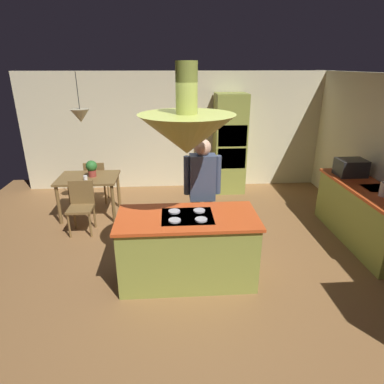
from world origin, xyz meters
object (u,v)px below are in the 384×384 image
object	(u,v)px
oven_tower	(230,144)
person_at_island	(202,189)
cup_on_table	(85,178)
kitchen_island	(187,248)
dining_table	(89,183)
chair_facing_island	(81,203)
chair_by_back_wall	(96,179)
microwave_on_counter	(351,168)
potted_plant_on_table	(92,168)

from	to	relation	value
oven_tower	person_at_island	world-z (taller)	oven_tower
cup_on_table	kitchen_island	bearing A→B (deg)	-48.28
dining_table	chair_facing_island	size ratio (longest dim) A/B	1.23
kitchen_island	oven_tower	distance (m)	3.48
chair_facing_island	chair_by_back_wall	world-z (taller)	same
chair_facing_island	microwave_on_counter	world-z (taller)	microwave_on_counter
person_at_island	microwave_on_counter	xyz separation A→B (m)	(2.59, 0.72, 0.06)
oven_tower	chair_by_back_wall	bearing A→B (deg)	-169.48
oven_tower	dining_table	distance (m)	3.05
chair_facing_island	microwave_on_counter	xyz separation A→B (m)	(4.54, -0.07, 0.55)
person_at_island	microwave_on_counter	bearing A→B (deg)	15.50
potted_plant_on_table	kitchen_island	bearing A→B (deg)	-52.68
cup_on_table	microwave_on_counter	distance (m)	4.57
kitchen_island	oven_tower	bearing A→B (deg)	71.26
person_at_island	chair_facing_island	bearing A→B (deg)	158.18
oven_tower	person_at_island	bearing A→B (deg)	-108.36
chair_by_back_wall	microwave_on_counter	bearing A→B (deg)	163.89
dining_table	kitchen_island	bearing A→B (deg)	-51.01
kitchen_island	chair_facing_island	size ratio (longest dim) A/B	2.03
dining_table	microwave_on_counter	bearing A→B (deg)	-8.62
cup_on_table	person_at_island	bearing A→B (deg)	-31.75
oven_tower	chair_by_back_wall	size ratio (longest dim) A/B	2.44
oven_tower	chair_facing_island	xyz separation A→B (m)	(-2.80, -1.77, -0.56)
kitchen_island	dining_table	world-z (taller)	kitchen_island
chair_by_back_wall	oven_tower	bearing A→B (deg)	-169.48
kitchen_island	chair_facing_island	bearing A→B (deg)	139.02
potted_plant_on_table	chair_facing_island	bearing A→B (deg)	-97.00
chair_by_back_wall	kitchen_island	bearing A→B (deg)	121.98
chair_by_back_wall	potted_plant_on_table	xyz separation A→B (m)	(0.08, -0.60, 0.42)
potted_plant_on_table	oven_tower	bearing A→B (deg)	22.34
kitchen_island	potted_plant_on_table	distance (m)	2.71
oven_tower	potted_plant_on_table	distance (m)	2.94
person_at_island	chair_by_back_wall	world-z (taller)	person_at_island
chair_facing_island	potted_plant_on_table	distance (m)	0.78
dining_table	chair_facing_island	xyz separation A→B (m)	(0.00, -0.62, -0.15)
oven_tower	dining_table	size ratio (longest dim) A/B	1.99
cup_on_table	microwave_on_counter	bearing A→B (deg)	-6.14
potted_plant_on_table	person_at_island	bearing A→B (deg)	-37.36
person_at_island	chair_by_back_wall	xyz separation A→B (m)	(-1.95, 2.03, -0.49)
chair_facing_island	dining_table	bearing A→B (deg)	90.00
dining_table	potted_plant_on_table	xyz separation A→B (m)	(0.08, 0.03, 0.28)
dining_table	microwave_on_counter	xyz separation A→B (m)	(4.54, -0.69, 0.40)
chair_by_back_wall	potted_plant_on_table	distance (m)	0.74
potted_plant_on_table	cup_on_table	xyz separation A→B (m)	(-0.07, -0.23, -0.12)
kitchen_island	oven_tower	world-z (taller)	oven_tower
oven_tower	cup_on_table	size ratio (longest dim) A/B	23.59
oven_tower	chair_facing_island	distance (m)	3.36
kitchen_island	microwave_on_counter	size ratio (longest dim) A/B	3.84
oven_tower	cup_on_table	xyz separation A→B (m)	(-2.79, -1.34, -0.26)
potted_plant_on_table	microwave_on_counter	xyz separation A→B (m)	(4.46, -0.71, 0.13)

